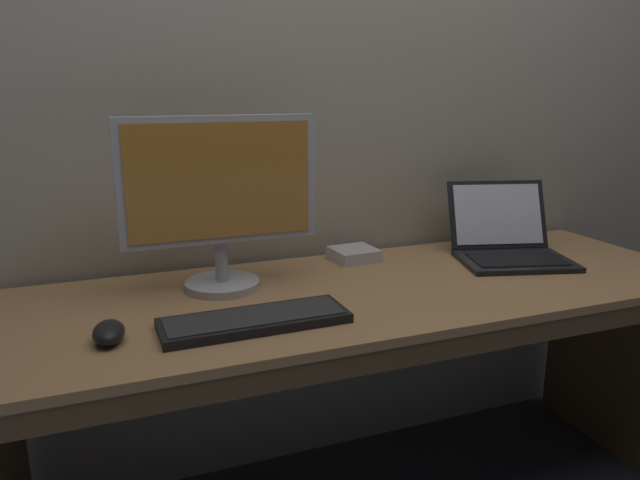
{
  "coord_description": "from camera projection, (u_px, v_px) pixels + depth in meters",
  "views": [
    {
      "loc": [
        -0.68,
        -1.36,
        1.22
      ],
      "look_at": [
        -0.15,
        0.0,
        0.84
      ],
      "focal_mm": 33.5,
      "sensor_mm": 36.0,
      "label": 1
    }
  ],
  "objects": [
    {
      "name": "desk",
      "position": [
        373.0,
        350.0,
        1.62
      ],
      "size": [
        1.88,
        0.66,
        0.7
      ],
      "color": "#A87A4C",
      "rests_on": "ground"
    },
    {
      "name": "laptop_black",
      "position": [
        508.0,
        243.0,
        1.83
      ],
      "size": [
        0.39,
        0.4,
        0.22
      ],
      "color": "black",
      "rests_on": "desk"
    },
    {
      "name": "external_monitor",
      "position": [
        220.0,
        195.0,
        1.5
      ],
      "size": [
        0.5,
        0.2,
        0.45
      ],
      "color": "#B7B7BC",
      "rests_on": "desk"
    },
    {
      "name": "wired_keyboard",
      "position": [
        255.0,
        320.0,
        1.32
      ],
      "size": [
        0.42,
        0.15,
        0.02
      ],
      "color": "black",
      "rests_on": "desk"
    },
    {
      "name": "computer_mouse",
      "position": [
        109.0,
        332.0,
        1.23
      ],
      "size": [
        0.08,
        0.11,
        0.04
      ],
      "primitive_type": "ellipsoid",
      "rotation": [
        0.0,
        0.0,
        -0.11
      ],
      "color": "black",
      "rests_on": "desk"
    },
    {
      "name": "external_drive_box",
      "position": [
        354.0,
        254.0,
        1.82
      ],
      "size": [
        0.14,
        0.13,
        0.04
      ],
      "primitive_type": "cube",
      "rotation": [
        0.0,
        0.0,
        0.07
      ],
      "color": "silver",
      "rests_on": "desk"
    }
  ]
}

